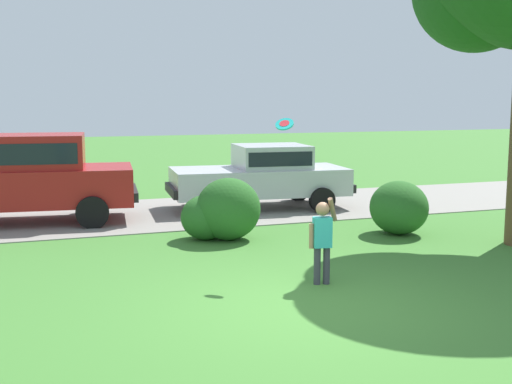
{
  "coord_description": "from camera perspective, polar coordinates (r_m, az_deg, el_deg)",
  "views": [
    {
      "loc": [
        -3.34,
        -7.43,
        2.68
      ],
      "look_at": [
        0.31,
        2.93,
        1.1
      ],
      "focal_mm": 45.74,
      "sensor_mm": 36.0,
      "label": 1
    }
  ],
  "objects": [
    {
      "name": "shrub_near_tree",
      "position": [
        12.43,
        -3.08,
        -1.73
      ],
      "size": [
        1.5,
        1.21,
        1.19
      ],
      "color": "#286023",
      "rests_on": "ground"
    },
    {
      "name": "frisbee",
      "position": [
        9.94,
        2.51,
        5.96
      ],
      "size": [
        0.32,
        0.26,
        0.25
      ],
      "color": "#1EB7B2"
    },
    {
      "name": "shrub_centre_left",
      "position": [
        13.24,
        12.39,
        -1.35
      ],
      "size": [
        1.13,
        1.23,
        1.07
      ],
      "color": "#286023",
      "rests_on": "ground"
    },
    {
      "name": "parked_suv",
      "position": [
        14.85,
        -19.53,
        1.51
      ],
      "size": [
        4.87,
        2.48,
        1.92
      ],
      "color": "maroon",
      "rests_on": "ground"
    },
    {
      "name": "parked_sedan",
      "position": [
        15.94,
        0.59,
        1.57
      ],
      "size": [
        4.54,
        2.38,
        1.56
      ],
      "color": "silver",
      "rests_on": "ground"
    },
    {
      "name": "child_thrower",
      "position": [
        9.46,
        5.82,
        -3.83
      ],
      "size": [
        0.47,
        0.23,
        1.29
      ],
      "color": "#383842",
      "rests_on": "ground"
    },
    {
      "name": "driveway_strip",
      "position": [
        15.56,
        -6.72,
        -1.76
      ],
      "size": [
        28.0,
        4.4,
        0.02
      ],
      "primitive_type": "cube",
      "color": "gray",
      "rests_on": "ground"
    },
    {
      "name": "ground_plane",
      "position": [
        8.58,
        4.64,
        -10.04
      ],
      "size": [
        80.0,
        80.0,
        0.0
      ],
      "primitive_type": "plane",
      "color": "#3D752D"
    }
  ]
}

